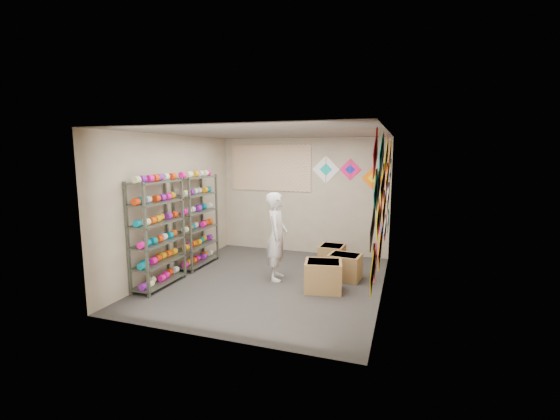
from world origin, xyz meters
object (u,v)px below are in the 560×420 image
(shopkeeper, at_px, (277,236))
(carton_c, at_px, (332,256))
(carton_a, at_px, (323,276))
(shelf_rack_front, at_px, (157,234))
(shelf_rack_back, at_px, (197,221))
(carton_b, at_px, (345,267))

(shopkeeper, xyz_separation_m, carton_c, (0.84, 1.07, -0.59))
(shopkeeper, relative_size, carton_c, 3.11)
(carton_a, height_order, carton_c, carton_a)
(shelf_rack_front, height_order, shelf_rack_back, same)
(shopkeeper, xyz_separation_m, carton_b, (1.21, 0.41, -0.58))
(carton_a, relative_size, carton_b, 1.08)
(shelf_rack_back, bearing_deg, carton_a, -11.81)
(shopkeeper, bearing_deg, shelf_rack_front, 106.67)
(shelf_rack_back, distance_m, carton_a, 2.96)
(carton_b, distance_m, carton_c, 0.76)
(carton_a, bearing_deg, shelf_rack_back, 157.47)
(shelf_rack_back, bearing_deg, shelf_rack_front, -90.00)
(carton_c, bearing_deg, shelf_rack_back, -160.84)
(shelf_rack_front, relative_size, shopkeeper, 1.16)
(shelf_rack_front, xyz_separation_m, carton_a, (2.81, 0.71, -0.69))
(shelf_rack_back, bearing_deg, carton_b, 2.55)
(shopkeeper, distance_m, carton_c, 1.48)
(shelf_rack_front, height_order, carton_c, shelf_rack_front)
(carton_b, bearing_deg, shelf_rack_front, -148.55)
(shelf_rack_back, height_order, carton_b, shelf_rack_back)
(shopkeeper, distance_m, carton_b, 1.40)
(shelf_rack_front, xyz_separation_m, carton_b, (3.07, 1.44, -0.71))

